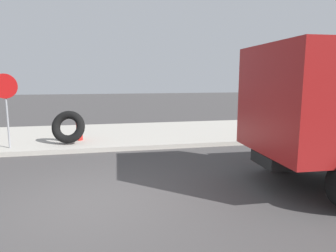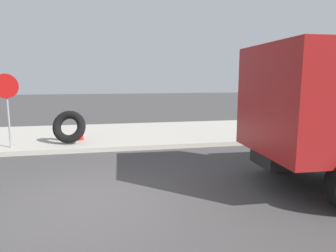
% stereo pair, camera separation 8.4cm
% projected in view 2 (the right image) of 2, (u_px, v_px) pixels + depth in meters
% --- Properties ---
extents(ground_plane, '(80.00, 80.00, 0.00)m').
position_uv_depth(ground_plane, '(92.00, 204.00, 5.60)').
color(ground_plane, '#423F3F').
extents(sidewalk_curb, '(36.00, 5.00, 0.15)m').
position_uv_depth(sidewalk_curb, '(100.00, 135.00, 11.88)').
color(sidewalk_curb, '#ADA89E').
rests_on(sidewalk_curb, ground).
extents(fire_hydrant, '(0.24, 0.55, 0.75)m').
position_uv_depth(fire_hydrant, '(80.00, 129.00, 10.57)').
color(fire_hydrant, red).
rests_on(fire_hydrant, sidewalk_curb).
extents(loose_tire, '(1.22, 0.85, 1.14)m').
position_uv_depth(loose_tire, '(69.00, 127.00, 9.99)').
color(loose_tire, black).
rests_on(loose_tire, sidewalk_curb).
extents(stop_sign, '(0.76, 0.08, 2.32)m').
position_uv_depth(stop_sign, '(7.00, 97.00, 9.21)').
color(stop_sign, gray).
rests_on(stop_sign, sidewalk_curb).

